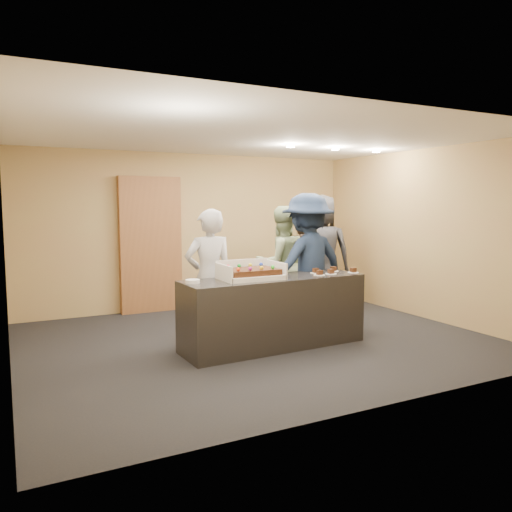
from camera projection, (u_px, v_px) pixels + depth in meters
name	position (u px, v px, depth m)	size (l,w,h in m)	color
room	(257.00, 240.00, 6.61)	(6.04, 6.00, 2.70)	black
serving_counter	(274.00, 312.00, 6.39)	(2.40, 0.70, 0.90)	black
storage_cabinet	(151.00, 245.00, 8.41)	(1.04, 0.15, 2.28)	brown
cake_box	(250.00, 275.00, 6.22)	(0.76, 0.52, 0.22)	white
sheet_cake	(251.00, 271.00, 6.19)	(0.65, 0.45, 0.12)	#35190C
plate_stack	(193.00, 281.00, 5.88)	(0.17, 0.17, 0.04)	white
slice_a	(319.00, 274.00, 6.52)	(0.15, 0.15, 0.07)	white
slice_b	(316.00, 271.00, 6.71)	(0.15, 0.15, 0.07)	white
slice_c	(331.00, 272.00, 6.63)	(0.15, 0.15, 0.07)	white
slice_d	(333.00, 270.00, 6.90)	(0.15, 0.15, 0.07)	white
slice_e	(353.00, 271.00, 6.76)	(0.15, 0.15, 0.07)	white
person_server_grey	(209.00, 278.00, 6.43)	(0.65, 0.42, 1.77)	#AEAEB3
person_sage_man	(281.00, 265.00, 7.63)	(0.87, 0.68, 1.80)	#94AA7F
person_navy_man	(308.00, 263.00, 7.09)	(1.28, 0.73, 1.98)	#182641
person_brown_extra	(305.00, 269.00, 7.97)	(0.93, 0.39, 1.59)	brown
person_dark_suit	(321.00, 253.00, 8.48)	(0.97, 0.63, 1.99)	#292A2E
ceiling_spotlights	(335.00, 149.00, 7.63)	(1.72, 0.12, 0.03)	#FFEAC6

